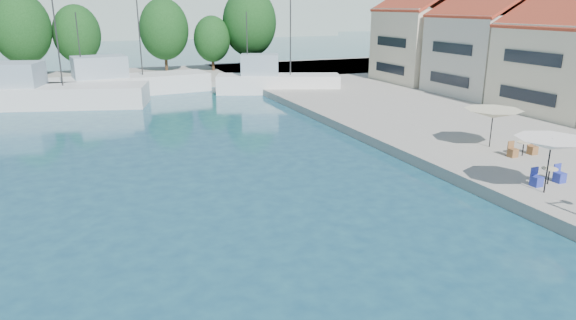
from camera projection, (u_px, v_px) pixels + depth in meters
name	position (u px, v px, depth m)	size (l,w,h in m)	color
quay_far	(102.00, 80.00, 57.97)	(90.00, 16.00, 0.60)	#A09991
hill_east	(232.00, 12.00, 173.82)	(140.00, 40.00, 12.00)	#98A699
building_04	(576.00, 53.00, 37.99)	(9.00, 8.80, 9.20)	beige
building_05	(489.00, 42.00, 45.90)	(8.40, 8.80, 9.70)	beige
building_06	(427.00, 34.00, 53.81)	(9.00, 8.80, 10.20)	beige
trawler_02	(37.00, 94.00, 43.92)	(17.85, 9.02, 10.20)	silver
trawler_03	(123.00, 84.00, 50.00)	(16.33, 5.98, 10.20)	silver
trawler_04	(275.00, 82.00, 50.95)	(12.40, 7.22, 10.20)	white
tree_04	(21.00, 28.00, 56.30)	(6.26, 6.26, 9.26)	#3F2B19
tree_05	(77.00, 34.00, 59.61)	(5.36, 5.36, 7.93)	#3F2B19
tree_06	(164.00, 29.00, 61.82)	(5.86, 5.86, 8.67)	#3F2B19
tree_07	(212.00, 39.00, 62.88)	(4.47, 4.47, 6.62)	#3F2B19
tree_08	(250.00, 22.00, 63.98)	(6.70, 6.70, 9.92)	#3F2B19
umbrella_white	(551.00, 144.00, 21.64)	(3.00, 3.00, 2.43)	black
umbrella_cream	(493.00, 114.00, 28.89)	(3.21, 3.21, 2.19)	black
cafe_table_02	(548.00, 178.00, 23.23)	(1.82, 0.70, 0.76)	black
cafe_table_03	(523.00, 150.00, 27.65)	(1.82, 0.70, 0.76)	black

